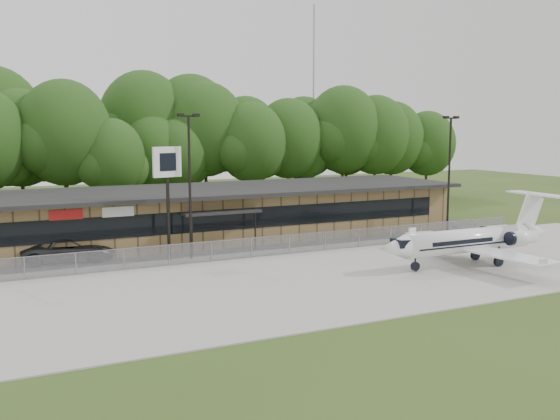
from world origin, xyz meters
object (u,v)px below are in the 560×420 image
terminal (221,212)px  suv (69,250)px  pole_sign (167,174)px  business_jet (473,241)px

terminal → suv: bearing=-160.9°
terminal → suv: size_ratio=6.60×
pole_sign → business_jet: bearing=-42.5°
business_jet → suv: bearing=152.4°
terminal → pole_sign: (-6.49, -7.14, 3.93)m
terminal → pole_sign: size_ratio=5.14×
business_jet → pole_sign: size_ratio=1.78×
suv → pole_sign: 8.68m
suv → business_jet: bearing=-110.4°
pole_sign → suv: bearing=144.7°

